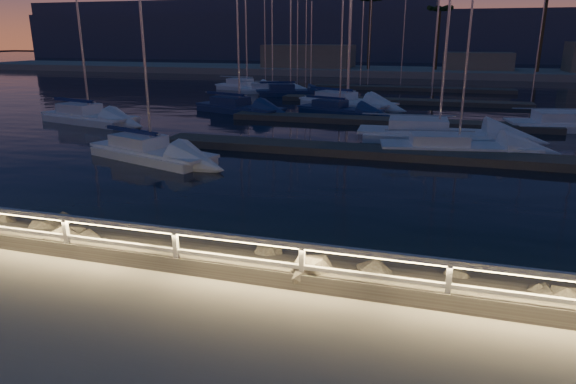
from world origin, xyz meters
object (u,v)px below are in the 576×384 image
(sailboat_f, at_px, (338,109))
(sailboat_i, at_px, (289,91))
(sailboat_n, at_px, (271,89))
(sailboat_g, at_px, (345,102))
(sailboat_b, at_px, (149,151))
(sailboat_l, at_px, (576,123))
(sailboat_c, at_px, (434,133))
(sailboat_h, at_px, (454,147))
(sailboat_a, at_px, (88,116))
(sailboat_m, at_px, (246,86))
(guard_rail, at_px, (255,249))
(sailboat_k, at_px, (346,100))
(sailboat_j, at_px, (238,107))

(sailboat_f, bearing_deg, sailboat_i, 141.51)
(sailboat_f, relative_size, sailboat_n, 0.97)
(sailboat_g, height_order, sailboat_i, sailboat_g)
(sailboat_b, relative_size, sailboat_l, 0.82)
(sailboat_c, relative_size, sailboat_f, 1.34)
(sailboat_c, relative_size, sailboat_h, 1.17)
(sailboat_a, xyz_separation_m, sailboat_m, (2.23, 24.78, -0.02))
(sailboat_l, relative_size, sailboat_n, 1.26)
(guard_rail, bearing_deg, sailboat_i, 105.69)
(sailboat_a, relative_size, sailboat_h, 1.02)
(sailboat_g, xyz_separation_m, sailboat_h, (8.84, -16.73, -0.05))
(sailboat_c, xyz_separation_m, sailboat_k, (-7.89, 14.97, -0.07))
(sailboat_g, height_order, sailboat_m, sailboat_g)
(sailboat_b, relative_size, sailboat_c, 0.80)
(sailboat_a, distance_m, sailboat_c, 23.45)
(sailboat_g, height_order, sailboat_l, sailboat_l)
(guard_rail, relative_size, sailboat_k, 3.63)
(sailboat_m, bearing_deg, sailboat_k, -28.25)
(sailboat_n, bearing_deg, sailboat_h, -68.46)
(sailboat_k, bearing_deg, sailboat_f, -66.37)
(sailboat_j, bearing_deg, sailboat_c, -6.11)
(sailboat_b, height_order, sailboat_h, sailboat_h)
(sailboat_f, bearing_deg, sailboat_a, -131.68)
(sailboat_b, relative_size, sailboat_k, 1.02)
(sailboat_i, bearing_deg, sailboat_j, -115.08)
(sailboat_h, distance_m, sailboat_j, 19.65)
(sailboat_i, bearing_deg, sailboat_f, -80.67)
(sailboat_b, distance_m, sailboat_n, 31.04)
(sailboat_c, height_order, sailboat_l, sailboat_c)
(sailboat_f, bearing_deg, guard_rail, -63.34)
(guard_rail, relative_size, sailboat_j, 3.28)
(sailboat_a, height_order, sailboat_l, sailboat_l)
(sailboat_f, height_order, sailboat_n, sailboat_n)
(guard_rail, bearing_deg, sailboat_g, 97.42)
(sailboat_m, bearing_deg, sailboat_l, -23.58)
(guard_rail, bearing_deg, sailboat_n, 108.15)
(sailboat_a, height_order, sailboat_n, sailboat_a)
(sailboat_b, bearing_deg, sailboat_k, 95.61)
(sailboat_b, bearing_deg, sailboat_l, 53.05)
(sailboat_b, relative_size, sailboat_n, 1.04)
(sailboat_f, bearing_deg, sailboat_n, 145.75)
(guard_rail, height_order, sailboat_n, sailboat_n)
(sailboat_l, height_order, sailboat_n, sailboat_l)
(sailboat_i, relative_size, sailboat_m, 0.94)
(guard_rail, height_order, sailboat_a, sailboat_a)
(sailboat_f, bearing_deg, sailboat_c, -31.60)
(guard_rail, xyz_separation_m, sailboat_l, (11.97, 27.18, -0.94))
(sailboat_f, relative_size, sailboat_h, 0.88)
(sailboat_b, bearing_deg, sailboat_h, 39.13)
(sailboat_i, height_order, sailboat_l, sailboat_l)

